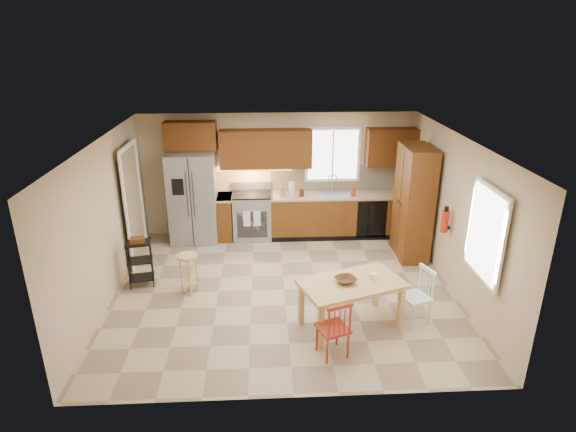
# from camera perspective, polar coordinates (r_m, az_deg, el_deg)

# --- Properties ---
(floor) EXTENTS (5.50, 5.50, 0.00)m
(floor) POSITION_cam_1_polar(r_m,az_deg,el_deg) (8.04, -0.45, -8.71)
(floor) COLOR tan
(floor) RESTS_ON ground
(ceiling) EXTENTS (5.50, 5.00, 0.02)m
(ceiling) POSITION_cam_1_polar(r_m,az_deg,el_deg) (7.13, -0.51, 8.97)
(ceiling) COLOR silver
(ceiling) RESTS_ON ground
(wall_back) EXTENTS (5.50, 0.02, 2.50)m
(wall_back) POSITION_cam_1_polar(r_m,az_deg,el_deg) (9.86, -1.14, 4.97)
(wall_back) COLOR #CCB793
(wall_back) RESTS_ON ground
(wall_front) EXTENTS (5.50, 0.02, 2.50)m
(wall_front) POSITION_cam_1_polar(r_m,az_deg,el_deg) (5.26, 0.77, -10.54)
(wall_front) COLOR #CCB793
(wall_front) RESTS_ON ground
(wall_left) EXTENTS (0.02, 5.00, 2.50)m
(wall_left) POSITION_cam_1_polar(r_m,az_deg,el_deg) (7.88, -20.89, -0.78)
(wall_left) COLOR #CCB793
(wall_left) RESTS_ON ground
(wall_right) EXTENTS (0.02, 5.00, 2.50)m
(wall_right) POSITION_cam_1_polar(r_m,az_deg,el_deg) (8.09, 19.38, -0.01)
(wall_right) COLOR #CCB793
(wall_right) RESTS_ON ground
(refrigerator) EXTENTS (0.92, 0.75, 1.82)m
(refrigerator) POSITION_cam_1_polar(r_m,az_deg,el_deg) (9.70, -11.14, 2.18)
(refrigerator) COLOR gray
(refrigerator) RESTS_ON floor
(range_stove) EXTENTS (0.76, 0.63, 0.92)m
(range_stove) POSITION_cam_1_polar(r_m,az_deg,el_deg) (9.81, -4.25, -0.04)
(range_stove) COLOR gray
(range_stove) RESTS_ON floor
(base_cabinet_narrow) EXTENTS (0.30, 0.60, 0.90)m
(base_cabinet_narrow) POSITION_cam_1_polar(r_m,az_deg,el_deg) (9.86, -7.44, -0.12)
(base_cabinet_narrow) COLOR #5B3110
(base_cabinet_narrow) RESTS_ON floor
(base_cabinet_run) EXTENTS (2.92, 0.60, 0.90)m
(base_cabinet_run) POSITION_cam_1_polar(r_m,az_deg,el_deg) (9.96, 6.40, 0.14)
(base_cabinet_run) COLOR #5B3110
(base_cabinet_run) RESTS_ON floor
(dishwasher) EXTENTS (0.60, 0.02, 0.78)m
(dishwasher) POSITION_cam_1_polar(r_m,az_deg,el_deg) (9.80, 9.89, -0.41)
(dishwasher) COLOR black
(dishwasher) RESTS_ON floor
(backsplash) EXTENTS (2.92, 0.03, 0.55)m
(backsplash) POSITION_cam_1_polar(r_m,az_deg,el_deg) (9.99, 6.31, 4.61)
(backsplash) COLOR beige
(backsplash) RESTS_ON wall_back
(upper_over_fridge) EXTENTS (1.00, 0.35, 0.55)m
(upper_over_fridge) POSITION_cam_1_polar(r_m,az_deg,el_deg) (9.58, -11.49, 9.31)
(upper_over_fridge) COLOR #572E0E
(upper_over_fridge) RESTS_ON wall_back
(upper_left_block) EXTENTS (1.80, 0.35, 0.75)m
(upper_left_block) POSITION_cam_1_polar(r_m,az_deg,el_deg) (9.54, -2.64, 7.96)
(upper_left_block) COLOR #572E0E
(upper_left_block) RESTS_ON wall_back
(upper_right_block) EXTENTS (1.00, 0.35, 0.75)m
(upper_right_block) POSITION_cam_1_polar(r_m,az_deg,el_deg) (9.87, 12.17, 7.97)
(upper_right_block) COLOR #572E0E
(upper_right_block) RESTS_ON wall_back
(window_back) EXTENTS (1.12, 0.04, 1.12)m
(window_back) POSITION_cam_1_polar(r_m,az_deg,el_deg) (9.83, 5.32, 7.25)
(window_back) COLOR white
(window_back) RESTS_ON wall_back
(sink) EXTENTS (0.62, 0.46, 0.16)m
(sink) POSITION_cam_1_polar(r_m,az_deg,el_deg) (9.79, 5.39, 2.36)
(sink) COLOR gray
(sink) RESTS_ON base_cabinet_run
(undercab_glow) EXTENTS (1.60, 0.30, 0.01)m
(undercab_glow) POSITION_cam_1_polar(r_m,az_deg,el_deg) (9.62, -4.40, 5.60)
(undercab_glow) COLOR #FFBF66
(undercab_glow) RESTS_ON wall_back
(soap_bottle) EXTENTS (0.09, 0.09, 0.19)m
(soap_bottle) POSITION_cam_1_polar(r_m,az_deg,el_deg) (9.71, 7.73, 2.95)
(soap_bottle) COLOR #B3250C
(soap_bottle) RESTS_ON base_cabinet_run
(paper_towel) EXTENTS (0.12, 0.12, 0.28)m
(paper_towel) POSITION_cam_1_polar(r_m,az_deg,el_deg) (9.60, 0.44, 3.20)
(paper_towel) COLOR silver
(paper_towel) RESTS_ON base_cabinet_run
(canister_steel) EXTENTS (0.11, 0.11, 0.18)m
(canister_steel) POSITION_cam_1_polar(r_m,az_deg,el_deg) (9.60, -0.76, 2.90)
(canister_steel) COLOR gray
(canister_steel) RESTS_ON base_cabinet_run
(canister_wood) EXTENTS (0.10, 0.10, 0.14)m
(canister_wood) POSITION_cam_1_polar(r_m,az_deg,el_deg) (9.61, 1.64, 2.77)
(canister_wood) COLOR #522F16
(canister_wood) RESTS_ON base_cabinet_run
(pantry) EXTENTS (0.50, 0.95, 2.10)m
(pantry) POSITION_cam_1_polar(r_m,az_deg,el_deg) (9.10, 14.65, 1.53)
(pantry) COLOR #5B3110
(pantry) RESTS_ON floor
(fire_extinguisher) EXTENTS (0.12, 0.12, 0.36)m
(fire_extinguisher) POSITION_cam_1_polar(r_m,az_deg,el_deg) (8.23, 18.10, -0.62)
(fire_extinguisher) COLOR #B3250C
(fire_extinguisher) RESTS_ON wall_right
(window_right) EXTENTS (0.04, 1.02, 1.32)m
(window_right) POSITION_cam_1_polar(r_m,az_deg,el_deg) (7.02, 22.42, -1.91)
(window_right) COLOR white
(window_right) RESTS_ON wall_right
(doorway) EXTENTS (0.04, 0.95, 2.10)m
(doorway) POSITION_cam_1_polar(r_m,az_deg,el_deg) (9.09, -17.93, 1.14)
(doorway) COLOR #8C7A59
(doorway) RESTS_ON wall_left
(dining_table) EXTENTS (1.61, 1.23, 0.69)m
(dining_table) POSITION_cam_1_polar(r_m,az_deg,el_deg) (7.05, 7.43, -10.34)
(dining_table) COLOR #D9B36C
(dining_table) RESTS_ON floor
(chair_red) EXTENTS (0.50, 0.50, 0.84)m
(chair_red) POSITION_cam_1_polar(r_m,az_deg,el_deg) (6.42, 5.34, -12.98)
(chair_red) COLOR #9E2A18
(chair_red) RESTS_ON floor
(chair_white) EXTENTS (0.50, 0.50, 0.84)m
(chair_white) POSITION_cam_1_polar(r_m,az_deg,el_deg) (7.28, 14.87, -9.20)
(chair_white) COLOR silver
(chair_white) RESTS_ON floor
(table_bowl) EXTENTS (0.37, 0.37, 0.07)m
(table_bowl) POSITION_cam_1_polar(r_m,az_deg,el_deg) (6.85, 6.84, -7.85)
(table_bowl) COLOR #522F16
(table_bowl) RESTS_ON dining_table
(table_jar) EXTENTS (0.12, 0.12, 0.11)m
(table_jar) POSITION_cam_1_polar(r_m,az_deg,el_deg) (6.99, 9.98, -7.15)
(table_jar) COLOR silver
(table_jar) RESTS_ON dining_table
(bar_stool) EXTENTS (0.42, 0.42, 0.68)m
(bar_stool) POSITION_cam_1_polar(r_m,az_deg,el_deg) (7.97, -11.67, -6.73)
(bar_stool) COLOR #D9B36C
(bar_stool) RESTS_ON floor
(utility_cart) EXTENTS (0.46, 0.39, 0.81)m
(utility_cart) POSITION_cam_1_polar(r_m,az_deg,el_deg) (8.37, -17.11, -5.33)
(utility_cart) COLOR black
(utility_cart) RESTS_ON floor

